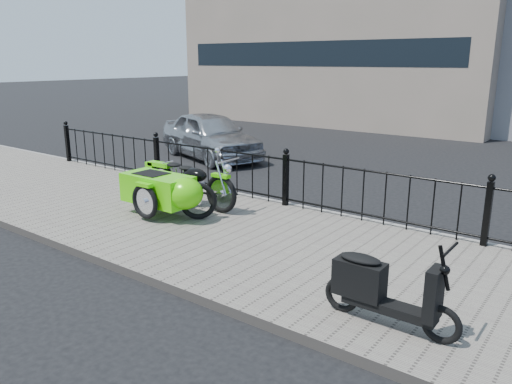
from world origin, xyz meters
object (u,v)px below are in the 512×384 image
Objects in this scene: sedan_car at (210,135)px; spare_tire at (198,201)px; motorcycle_sidecar at (171,188)px; scooter at (380,289)px.

spare_tire is at bearing -120.39° from sedan_car.
sedan_car is at bearing 125.30° from motorcycle_sidecar.
motorcycle_sidecar is 3.54× the size of spare_tire.
scooter reaches higher than spare_tire.
sedan_car is (-3.36, 4.75, 0.07)m from motorcycle_sidecar.
motorcycle_sidecar is 4.64m from scooter.
scooter is at bearing -20.02° from spare_tire.
scooter is 9.90m from sedan_car.
sedan_car is (-3.92, 4.67, 0.22)m from spare_tire.
scooter is 4.14m from spare_tire.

